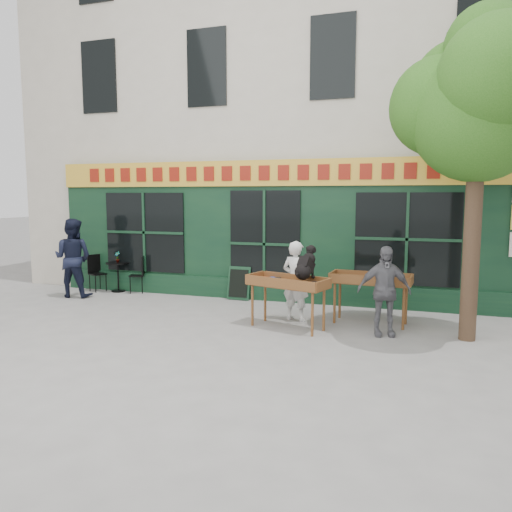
{
  "coord_description": "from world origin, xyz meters",
  "views": [
    {
      "loc": [
        3.44,
        -8.83,
        2.49
      ],
      "look_at": [
        0.38,
        0.5,
        1.29
      ],
      "focal_mm": 35.0,
      "sensor_mm": 36.0,
      "label": 1
    }
  ],
  "objects_px": {
    "book_cart_center": "(288,285)",
    "man_right": "(384,291)",
    "book_cart_right": "(371,282)",
    "dog": "(306,261)",
    "bistro_table": "(118,271)",
    "woman": "(296,281)",
    "man_left": "(73,258)"
  },
  "relations": [
    {
      "from": "book_cart_center",
      "to": "man_right",
      "type": "distance_m",
      "value": 1.75
    },
    {
      "from": "book_cart_center",
      "to": "book_cart_right",
      "type": "height_order",
      "value": "same"
    },
    {
      "from": "dog",
      "to": "bistro_table",
      "type": "relative_size",
      "value": 0.79
    },
    {
      "from": "woman",
      "to": "bistro_table",
      "type": "distance_m",
      "value": 5.29
    },
    {
      "from": "book_cart_center",
      "to": "man_right",
      "type": "height_order",
      "value": "man_right"
    },
    {
      "from": "man_right",
      "to": "man_left",
      "type": "bearing_deg",
      "value": 155.88
    },
    {
      "from": "woman",
      "to": "bistro_table",
      "type": "height_order",
      "value": "woman"
    },
    {
      "from": "book_cart_right",
      "to": "man_right",
      "type": "distance_m",
      "value": 0.81
    },
    {
      "from": "dog",
      "to": "woman",
      "type": "height_order",
      "value": "woman"
    },
    {
      "from": "man_left",
      "to": "woman",
      "type": "bearing_deg",
      "value": 164.33
    },
    {
      "from": "bistro_table",
      "to": "book_cart_right",
      "type": "bearing_deg",
      "value": -11.17
    },
    {
      "from": "dog",
      "to": "book_cart_right",
      "type": "height_order",
      "value": "dog"
    },
    {
      "from": "bistro_table",
      "to": "man_left",
      "type": "relative_size",
      "value": 0.39
    },
    {
      "from": "dog",
      "to": "man_left",
      "type": "height_order",
      "value": "man_left"
    },
    {
      "from": "woman",
      "to": "dog",
      "type": "bearing_deg",
      "value": 133.32
    },
    {
      "from": "dog",
      "to": "bistro_table",
      "type": "bearing_deg",
      "value": 175.02
    },
    {
      "from": "dog",
      "to": "man_right",
      "type": "xyz_separation_m",
      "value": [
        1.4,
        0.13,
        -0.48
      ]
    },
    {
      "from": "woman",
      "to": "man_right",
      "type": "distance_m",
      "value": 1.84
    },
    {
      "from": "book_cart_right",
      "to": "bistro_table",
      "type": "relative_size",
      "value": 2.03
    },
    {
      "from": "dog",
      "to": "book_cart_right",
      "type": "xyz_separation_m",
      "value": [
        1.1,
        0.88,
        -0.47
      ]
    },
    {
      "from": "book_cart_right",
      "to": "man_right",
      "type": "bearing_deg",
      "value": -63.67
    },
    {
      "from": "bistro_table",
      "to": "book_cart_center",
      "type": "bearing_deg",
      "value": -22.6
    },
    {
      "from": "woman",
      "to": "man_right",
      "type": "height_order",
      "value": "man_right"
    },
    {
      "from": "woman",
      "to": "book_cart_right",
      "type": "height_order",
      "value": "woman"
    },
    {
      "from": "dog",
      "to": "woman",
      "type": "distance_m",
      "value": 0.92
    },
    {
      "from": "book_cart_right",
      "to": "man_left",
      "type": "relative_size",
      "value": 0.8
    },
    {
      "from": "book_cart_right",
      "to": "bistro_table",
      "type": "height_order",
      "value": "book_cart_right"
    },
    {
      "from": "book_cart_right",
      "to": "dog",
      "type": "bearing_deg",
      "value": -136.81
    },
    {
      "from": "woman",
      "to": "book_cart_right",
      "type": "relative_size",
      "value": 1.03
    },
    {
      "from": "man_right",
      "to": "bistro_table",
      "type": "distance_m",
      "value": 7.13
    },
    {
      "from": "book_cart_center",
      "to": "bistro_table",
      "type": "relative_size",
      "value": 2.13
    },
    {
      "from": "man_right",
      "to": "woman",
      "type": "bearing_deg",
      "value": 146.33
    }
  ]
}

